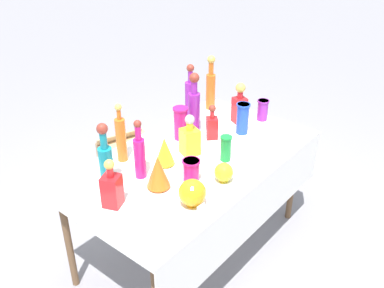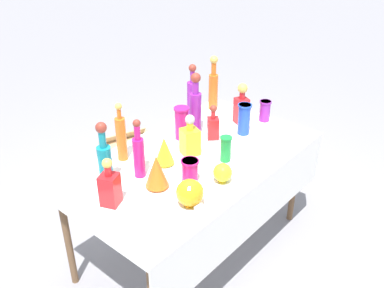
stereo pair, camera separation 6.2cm
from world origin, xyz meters
TOP-DOWN VIEW (x-y plane):
  - ground_plane at (0.00, 0.00)m, footprint 40.00×40.00m
  - display_table at (0.00, -0.04)m, footprint 1.69×0.95m
  - tall_bottle_0 at (-0.36, 0.10)m, footprint 0.07×0.07m
  - tall_bottle_1 at (0.67, 0.36)m, footprint 0.07×0.07m
  - tall_bottle_2 at (-0.54, 0.17)m, footprint 0.08×0.08m
  - tall_bottle_3 at (-0.30, 0.32)m, footprint 0.06×0.06m
  - tall_bottle_4 at (0.43, 0.37)m, footprint 0.08×0.08m
  - tall_bottle_5 at (0.27, 0.20)m, footprint 0.08×0.08m
  - square_decanter_0 at (0.29, 0.06)m, footprint 0.11×0.11m
  - square_decanter_1 at (-0.65, 0.02)m, footprint 0.12×0.12m
  - square_decanter_2 at (0.03, 0.04)m, footprint 0.14×0.14m
  - square_decanter_3 at (0.61, 0.06)m, footprint 0.12×0.12m
  - slender_vase_0 at (0.11, -0.18)m, footprint 0.08×0.08m
  - slender_vase_1 at (0.76, -0.06)m, footprint 0.09×0.09m
  - slender_vase_2 at (-0.21, -0.17)m, footprint 0.11×0.11m
  - slender_vase_3 at (0.15, 0.22)m, footprint 0.10×0.10m
  - slender_vase_4 at (0.48, -0.06)m, footprint 0.10×0.10m
  - fluted_vase_0 at (-0.37, -0.06)m, footprint 0.14×0.14m
  - fluted_vase_1 at (-0.17, 0.08)m, footprint 0.12×0.12m
  - round_bowl_0 at (-0.38, -0.31)m, footprint 0.15×0.15m
  - round_bowl_1 at (-0.09, -0.31)m, footprint 0.11×0.11m
  - price_tag_left at (-0.39, -0.39)m, footprint 0.06×0.02m
  - price_tag_center at (-0.35, -0.42)m, footprint 0.05×0.03m
  - price_tag_right at (-0.00, -0.41)m, footprint 0.07×0.03m
  - cardboard_box_behind_left at (0.38, 1.05)m, footprint 0.57×0.51m

SIDE VIEW (x-z plane):
  - ground_plane at x=0.00m, z-range 0.00..0.00m
  - cardboard_box_behind_left at x=0.38m, z-range -0.04..0.35m
  - display_table at x=0.00m, z-range 0.31..1.07m
  - price_tag_right at x=0.00m, z-range 0.76..0.80m
  - price_tag_left at x=-0.39m, z-range 0.76..0.81m
  - price_tag_center at x=-0.35m, z-range 0.76..0.81m
  - round_bowl_1 at x=-0.09m, z-range 0.76..0.88m
  - slender_vase_2 at x=-0.21m, z-range 0.77..0.91m
  - round_bowl_0 at x=-0.38m, z-range 0.76..0.92m
  - slender_vase_1 at x=0.76m, z-range 0.77..0.92m
  - slender_vase_0 at x=0.11m, z-range 0.77..0.93m
  - square_decanter_0 at x=0.29m, z-range 0.73..0.98m
  - fluted_vase_1 at x=-0.17m, z-range 0.76..0.95m
  - fluted_vase_0 at x=-0.37m, z-range 0.76..0.97m
  - square_decanter_2 at x=0.03m, z-range 0.73..1.01m
  - square_decanter_1 at x=-0.65m, z-range 0.73..1.01m
  - slender_vase_4 at x=0.48m, z-range 0.77..0.99m
  - slender_vase_3 at x=0.15m, z-range 0.77..1.00m
  - square_decanter_3 at x=0.61m, z-range 0.74..1.05m
  - tall_bottle_0 at x=-0.36m, z-range 0.73..1.10m
  - tall_bottle_3 at x=-0.30m, z-range 0.73..1.11m
  - tall_bottle_2 at x=-0.54m, z-range 0.73..1.13m
  - tall_bottle_4 at x=0.43m, z-range 0.72..1.15m
  - tall_bottle_1 at x=0.67m, z-range 0.73..1.16m
  - tall_bottle_5 at x=0.27m, z-range 0.73..1.18m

